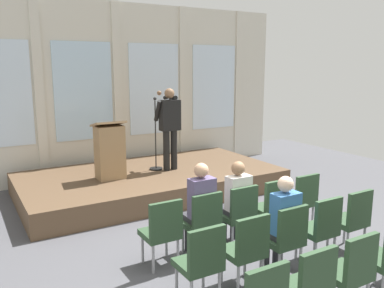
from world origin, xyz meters
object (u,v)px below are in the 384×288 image
(chair_r0_c1, at_px, (203,220))
(chair_r0_c2, at_px, (239,212))
(chair_r0_c0, at_px, (162,229))
(lectern, at_px, (110,151))
(mic_stand, at_px, (156,154))
(chair_r2_c1, at_px, (308,285))
(chair_r2_c2, at_px, (351,269))
(chair_r1_c2, at_px, (286,236))
(audience_r0_c1, at_px, (200,204))
(chair_r1_c0, at_px, (201,259))
(audience_r1_c2, at_px, (282,219))
(speaker, at_px, (170,123))
(chair_r1_c3, at_px, (321,226))
(chair_r1_c4, at_px, (352,217))
(chair_r0_c4, at_px, (301,198))
(chair_r1_c1, at_px, (246,247))
(audience_r0_c2, at_px, (236,199))
(chair_r0_c3, at_px, (272,205))

(chair_r0_c1, distance_m, chair_r0_c2, 0.62)
(chair_r0_c0, bearing_deg, lectern, 83.50)
(mic_stand, bearing_deg, chair_r0_c0, -114.00)
(chair_r2_c1, xyz_separation_m, chair_r2_c2, (0.62, 0.00, 0.00))
(chair_r1_c2, bearing_deg, chair_r0_c1, 122.69)
(audience_r0_c1, relative_size, chair_r1_c2, 1.42)
(chair_r2_c1, bearing_deg, chair_r0_c0, 107.79)
(chair_r0_c0, relative_size, audience_r0_c1, 0.70)
(mic_stand, height_order, chair_r1_c0, mic_stand)
(audience_r1_c2, bearing_deg, speaker, 83.79)
(speaker, xyz_separation_m, chair_r1_c3, (0.20, -4.01, -0.91))
(chair_r1_c3, distance_m, chair_r1_c4, 0.62)
(chair_r1_c2, bearing_deg, chair_r1_c4, 0.00)
(audience_r0_c1, relative_size, chair_r0_c4, 1.42)
(chair_r1_c4, bearing_deg, chair_r1_c1, 180.00)
(audience_r0_c2, distance_m, chair_r1_c0, 1.65)
(lectern, relative_size, chair_r0_c4, 1.23)
(speaker, relative_size, chair_r2_c2, 1.84)
(chair_r1_c2, bearing_deg, chair_r0_c2, 90.00)
(chair_r0_c2, height_order, chair_r1_c1, same)
(chair_r0_c1, xyz_separation_m, chair_r2_c1, (0.00, -1.95, 0.00))
(speaker, bearing_deg, audience_r0_c2, -98.24)
(chair_r0_c1, bearing_deg, chair_r1_c0, -122.69)
(audience_r0_c1, height_order, chair_r1_c1, audience_r0_c1)
(chair_r0_c2, relative_size, chair_r1_c3, 1.00)
(lectern, distance_m, chair_r1_c0, 4.02)
(speaker, xyz_separation_m, chair_r2_c2, (-0.43, -4.98, -0.91))
(mic_stand, height_order, audience_r0_c1, mic_stand)
(audience_r0_c1, distance_m, chair_r1_c1, 1.07)
(chair_r0_c1, bearing_deg, mic_stand, 76.01)
(chair_r0_c3, bearing_deg, audience_r1_c2, -125.05)
(chair_r0_c3, xyz_separation_m, chair_r1_c0, (-1.87, -0.97, 0.00))
(chair_r1_c3, bearing_deg, chair_r1_c4, 0.00)
(chair_r1_c2, distance_m, chair_r1_c3, 0.62)
(chair_r0_c2, bearing_deg, chair_r0_c3, 0.00)
(mic_stand, height_order, chair_r1_c1, mic_stand)
(chair_r2_c2, bearing_deg, chair_r0_c1, 107.79)
(chair_r0_c4, bearing_deg, chair_r0_c0, 180.00)
(mic_stand, distance_m, chair_r1_c3, 4.19)
(chair_r0_c0, xyz_separation_m, chair_r1_c0, (0.00, -0.97, 0.00))
(audience_r0_c1, relative_size, audience_r1_c2, 1.03)
(chair_r1_c4, bearing_deg, chair_r2_c1, -152.56)
(chair_r1_c3, bearing_deg, chair_r0_c0, 152.56)
(chair_r0_c0, distance_m, chair_r1_c0, 0.97)
(chair_r0_c3, relative_size, chair_r1_c0, 1.00)
(audience_r0_c1, bearing_deg, chair_r0_c0, -172.65)
(chair_r0_c4, relative_size, audience_r1_c2, 0.73)
(chair_r2_c2, bearing_deg, chair_r1_c0, 142.08)
(chair_r0_c0, distance_m, chair_r2_c1, 2.04)
(mic_stand, xyz_separation_m, chair_r2_c2, (-0.17, -5.13, -0.24))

